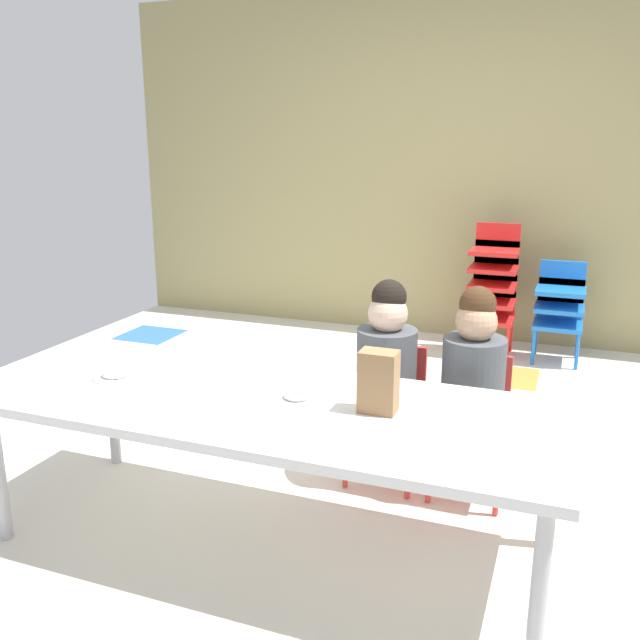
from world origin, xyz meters
name	(u,v)px	position (x,y,z in m)	size (l,w,h in m)	color
ground_plane	(379,454)	(0.00, 0.00, -0.01)	(5.47, 4.47, 0.02)	silver
back_wall	(466,167)	(0.00, 2.24, 1.28)	(5.47, 0.10, 2.56)	tan
craft_table	(271,411)	(-0.17, -0.89, 0.54)	(2.12, 0.80, 0.58)	white
seated_child_near_camera	(387,363)	(0.10, -0.25, 0.55)	(0.32, 0.32, 0.92)	red
seated_child_middle_seat	(473,373)	(0.47, -0.25, 0.55)	(0.32, 0.31, 0.92)	red
kid_chair_red_stack	(493,282)	(0.30, 1.83, 0.52)	(0.32, 0.30, 0.92)	red
kid_chair_blue_stack	(560,304)	(0.75, 1.83, 0.40)	(0.32, 0.30, 0.68)	blue
paper_bag_brown	(378,382)	(0.22, -0.84, 0.69)	(0.13, 0.09, 0.22)	#9E754C
paper_plate_near_edge	(116,377)	(-0.85, -0.88, 0.58)	(0.18, 0.18, 0.01)	white
donut_powdered_on_plate	(116,372)	(-0.85, -0.88, 0.60)	(0.11, 0.11, 0.03)	white
donut_powdered_loose	(297,394)	(-0.09, -0.83, 0.59)	(0.10, 0.10, 0.03)	white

